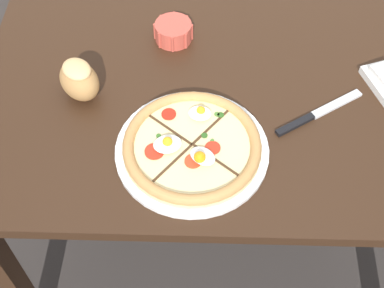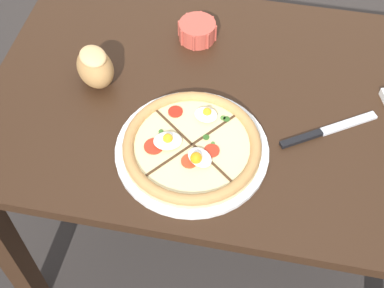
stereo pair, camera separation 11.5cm
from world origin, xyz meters
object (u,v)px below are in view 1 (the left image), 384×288
(ramekin_bowl, at_px, (173,31))
(bread_piece_near, at_px, (79,79))
(dining_table, at_px, (215,124))
(pizza, at_px, (192,147))
(knife_main, at_px, (318,113))

(ramekin_bowl, bearing_deg, bread_piece_near, -136.37)
(dining_table, xyz_separation_m, ramekin_bowl, (-0.11, 0.19, 0.14))
(ramekin_bowl, bearing_deg, pizza, -80.99)
(bread_piece_near, bearing_deg, ramekin_bowl, 43.63)
(bread_piece_near, bearing_deg, pizza, -31.59)
(pizza, xyz_separation_m, knife_main, (0.29, 0.12, -0.02))
(pizza, relative_size, bread_piece_near, 2.50)
(ramekin_bowl, distance_m, bread_piece_near, 0.29)
(ramekin_bowl, xyz_separation_m, knife_main, (0.35, -0.25, -0.02))
(pizza, xyz_separation_m, bread_piece_near, (-0.27, 0.16, 0.03))
(knife_main, bearing_deg, dining_table, 133.88)
(dining_table, distance_m, bread_piece_near, 0.36)
(bread_piece_near, bearing_deg, dining_table, 1.65)
(ramekin_bowl, relative_size, knife_main, 0.47)
(dining_table, xyz_separation_m, bread_piece_near, (-0.32, -0.01, 0.17))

